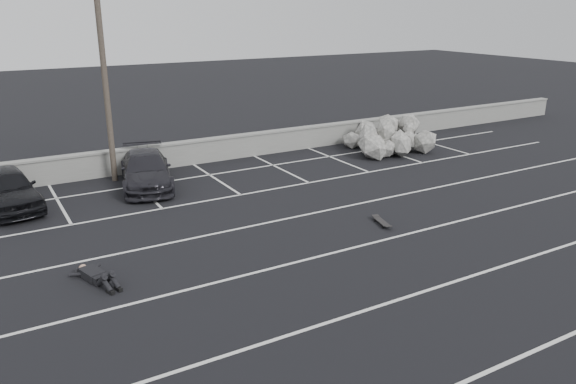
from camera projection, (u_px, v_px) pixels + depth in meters
ground at (369, 309)px, 12.97m from camera, size 120.00×120.00×0.00m
seawall at (170, 155)px, 24.29m from camera, size 50.00×0.45×1.06m
stall_lines at (275, 244)px, 16.55m from camera, size 36.00×20.05×0.01m
car_left at (7, 189)px, 19.25m from camera, size 2.24×4.37×1.42m
car_right at (146, 170)px, 21.65m from camera, size 2.84×4.84×1.32m
utility_pole at (104, 73)px, 21.24m from camera, size 1.12×0.22×8.42m
trash_bin at (366, 132)px, 28.89m from camera, size 0.81×0.81×0.99m
riprap_pile at (385, 141)px, 26.77m from camera, size 4.62×3.94×1.33m
person at (92, 270)px, 14.38m from camera, size 2.14×2.77×0.46m
skateboard at (382, 222)px, 17.99m from camera, size 0.44×0.92×0.11m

